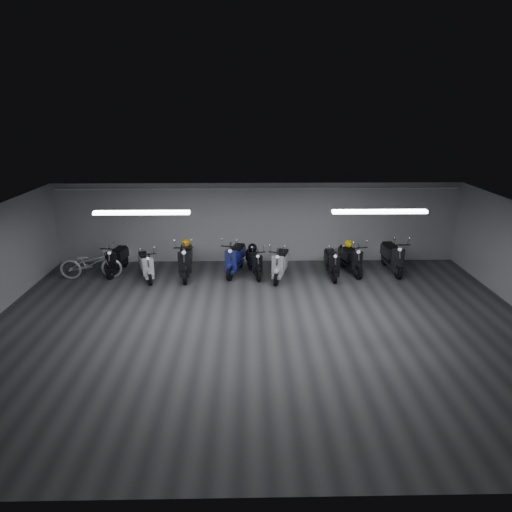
{
  "coord_description": "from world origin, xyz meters",
  "views": [
    {
      "loc": [
        -0.33,
        -9.75,
        5.29
      ],
      "look_at": [
        -0.1,
        2.5,
        1.05
      ],
      "focal_mm": 30.66,
      "sensor_mm": 36.0,
      "label": 1
    }
  ],
  "objects_px": {
    "scooter_0": "(116,255)",
    "scooter_3": "(185,255)",
    "scooter_9": "(393,252)",
    "helmet_0": "(348,244)",
    "helmet_2": "(185,243)",
    "scooter_2": "(146,261)",
    "bicycle": "(90,260)",
    "scooter_8": "(351,254)",
    "helmet_1": "(252,248)",
    "scooter_4": "(235,254)",
    "scooter_6": "(280,259)",
    "scooter_5": "(254,258)",
    "scooter_7": "(332,258)"
  },
  "relations": [
    {
      "from": "scooter_0",
      "to": "scooter_7",
      "type": "bearing_deg",
      "value": 3.7
    },
    {
      "from": "scooter_8",
      "to": "helmet_1",
      "type": "bearing_deg",
      "value": 166.77
    },
    {
      "from": "helmet_1",
      "to": "helmet_2",
      "type": "xyz_separation_m",
      "value": [
        -2.18,
        0.0,
        0.17
      ]
    },
    {
      "from": "scooter_0",
      "to": "helmet_0",
      "type": "xyz_separation_m",
      "value": [
        7.66,
        0.11,
        0.31
      ]
    },
    {
      "from": "bicycle",
      "to": "helmet_1",
      "type": "height_order",
      "value": "bicycle"
    },
    {
      "from": "scooter_7",
      "to": "helmet_2",
      "type": "xyz_separation_m",
      "value": [
        -4.73,
        0.37,
        0.42
      ]
    },
    {
      "from": "scooter_3",
      "to": "scooter_9",
      "type": "bearing_deg",
      "value": -1.67
    },
    {
      "from": "helmet_0",
      "to": "helmet_2",
      "type": "height_order",
      "value": "helmet_2"
    },
    {
      "from": "scooter_4",
      "to": "helmet_2",
      "type": "relative_size",
      "value": 6.73
    },
    {
      "from": "scooter_6",
      "to": "bicycle",
      "type": "bearing_deg",
      "value": -165.99
    },
    {
      "from": "scooter_7",
      "to": "scooter_9",
      "type": "height_order",
      "value": "scooter_9"
    },
    {
      "from": "scooter_8",
      "to": "scooter_5",
      "type": "bearing_deg",
      "value": 170.63
    },
    {
      "from": "scooter_6",
      "to": "scooter_7",
      "type": "relative_size",
      "value": 1.05
    },
    {
      "from": "scooter_0",
      "to": "scooter_3",
      "type": "xyz_separation_m",
      "value": [
        2.32,
        -0.35,
        0.11
      ]
    },
    {
      "from": "scooter_2",
      "to": "scooter_9",
      "type": "height_order",
      "value": "scooter_9"
    },
    {
      "from": "scooter_4",
      "to": "scooter_2",
      "type": "bearing_deg",
      "value": -156.5
    },
    {
      "from": "scooter_6",
      "to": "scooter_4",
      "type": "bearing_deg",
      "value": 177.44
    },
    {
      "from": "scooter_0",
      "to": "helmet_1",
      "type": "xyz_separation_m",
      "value": [
        4.47,
        -0.08,
        0.25
      ]
    },
    {
      "from": "scooter_4",
      "to": "scooter_9",
      "type": "height_order",
      "value": "scooter_9"
    },
    {
      "from": "scooter_2",
      "to": "helmet_2",
      "type": "bearing_deg",
      "value": -0.35
    },
    {
      "from": "scooter_5",
      "to": "scooter_2",
      "type": "bearing_deg",
      "value": 170.81
    },
    {
      "from": "scooter_9",
      "to": "helmet_1",
      "type": "relative_size",
      "value": 6.55
    },
    {
      "from": "scooter_2",
      "to": "bicycle",
      "type": "distance_m",
      "value": 1.78
    },
    {
      "from": "scooter_5",
      "to": "scooter_3",
      "type": "bearing_deg",
      "value": 168.01
    },
    {
      "from": "scooter_0",
      "to": "scooter_4",
      "type": "relative_size",
      "value": 0.91
    },
    {
      "from": "scooter_4",
      "to": "scooter_9",
      "type": "relative_size",
      "value": 0.99
    },
    {
      "from": "scooter_0",
      "to": "scooter_3",
      "type": "height_order",
      "value": "scooter_3"
    },
    {
      "from": "bicycle",
      "to": "scooter_7",
      "type": "bearing_deg",
      "value": -94.77
    },
    {
      "from": "scooter_8",
      "to": "bicycle",
      "type": "height_order",
      "value": "scooter_8"
    },
    {
      "from": "scooter_3",
      "to": "scooter_8",
      "type": "height_order",
      "value": "scooter_3"
    },
    {
      "from": "scooter_0",
      "to": "scooter_2",
      "type": "distance_m",
      "value": 1.21
    },
    {
      "from": "scooter_2",
      "to": "helmet_1",
      "type": "xyz_separation_m",
      "value": [
        3.39,
        0.47,
        0.26
      ]
    },
    {
      "from": "scooter_5",
      "to": "helmet_0",
      "type": "xyz_separation_m",
      "value": [
        3.14,
        0.41,
        0.35
      ]
    },
    {
      "from": "helmet_0",
      "to": "scooter_6",
      "type": "bearing_deg",
      "value": -163.07
    },
    {
      "from": "bicycle",
      "to": "helmet_0",
      "type": "bearing_deg",
      "value": -90.95
    },
    {
      "from": "scooter_3",
      "to": "scooter_5",
      "type": "height_order",
      "value": "scooter_3"
    },
    {
      "from": "scooter_0",
      "to": "scooter_9",
      "type": "xyz_separation_m",
      "value": [
        9.11,
        -0.07,
        0.07
      ]
    },
    {
      "from": "scooter_9",
      "to": "scooter_2",
      "type": "bearing_deg",
      "value": -178.83
    },
    {
      "from": "scooter_9",
      "to": "scooter_0",
      "type": "bearing_deg",
      "value": 177.29
    },
    {
      "from": "scooter_0",
      "to": "helmet_0",
      "type": "bearing_deg",
      "value": 8.16
    },
    {
      "from": "helmet_2",
      "to": "scooter_3",
      "type": "bearing_deg",
      "value": -85.91
    },
    {
      "from": "scooter_8",
      "to": "helmet_0",
      "type": "relative_size",
      "value": 6.61
    },
    {
      "from": "scooter_3",
      "to": "scooter_6",
      "type": "distance_m",
      "value": 3.05
    },
    {
      "from": "scooter_3",
      "to": "helmet_0",
      "type": "xyz_separation_m",
      "value": [
        5.34,
        0.47,
        0.2
      ]
    },
    {
      "from": "scooter_3",
      "to": "scooter_6",
      "type": "relative_size",
      "value": 1.11
    },
    {
      "from": "helmet_0",
      "to": "helmet_1",
      "type": "relative_size",
      "value": 0.91
    },
    {
      "from": "bicycle",
      "to": "helmet_1",
      "type": "distance_m",
      "value": 5.19
    },
    {
      "from": "scooter_7",
      "to": "scooter_2",
      "type": "bearing_deg",
      "value": -178.91
    },
    {
      "from": "scooter_0",
      "to": "helmet_2",
      "type": "height_order",
      "value": "scooter_0"
    },
    {
      "from": "scooter_3",
      "to": "helmet_1",
      "type": "distance_m",
      "value": 2.18
    }
  ]
}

